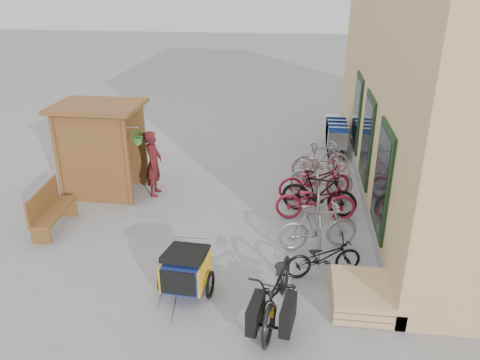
# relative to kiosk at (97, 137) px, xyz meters

# --- Properties ---
(ground) EXTENTS (80.00, 80.00, 0.00)m
(ground) POSITION_rel_kiosk_xyz_m (3.28, -2.47, -1.55)
(ground) COLOR gray
(kiosk) EXTENTS (2.49, 1.65, 2.40)m
(kiosk) POSITION_rel_kiosk_xyz_m (0.00, 0.00, 0.00)
(kiosk) COLOR brown
(kiosk) RESTS_ON ground
(bike_rack) EXTENTS (0.05, 5.35, 0.86)m
(bike_rack) POSITION_rel_kiosk_xyz_m (5.58, -0.07, -1.04)
(bike_rack) COLOR #A5A8AD
(bike_rack) RESTS_ON ground
(pallet_stack) EXTENTS (1.00, 1.20, 0.40)m
(pallet_stack) POSITION_rel_kiosk_xyz_m (6.28, -3.87, -1.34)
(pallet_stack) COLOR tan
(pallet_stack) RESTS_ON ground
(bench) EXTENTS (0.62, 1.61, 1.00)m
(bench) POSITION_rel_kiosk_xyz_m (-0.40, -2.02, -1.04)
(bench) COLOR brown
(bench) RESTS_ON ground
(shopping_carts) EXTENTS (0.63, 2.11, 1.12)m
(shopping_carts) POSITION_rel_kiosk_xyz_m (6.28, 4.13, -0.90)
(shopping_carts) COLOR silver
(shopping_carts) RESTS_ON ground
(child_trailer) EXTENTS (0.97, 1.62, 0.94)m
(child_trailer) POSITION_rel_kiosk_xyz_m (3.18, -3.91, -1.03)
(child_trailer) COLOR #1C399B
(child_trailer) RESTS_ON ground
(cargo_bike) EXTENTS (1.03, 2.19, 1.11)m
(cargo_bike) POSITION_rel_kiosk_xyz_m (4.85, -4.37, -1.01)
(cargo_bike) COLOR black
(cargo_bike) RESTS_ON ground
(person_kiosk) EXTENTS (0.44, 0.65, 1.73)m
(person_kiosk) POSITION_rel_kiosk_xyz_m (1.39, 0.10, -0.69)
(person_kiosk) COLOR maroon
(person_kiosk) RESTS_ON ground
(bike_0) EXTENTS (1.60, 1.00, 0.79)m
(bike_0) POSITION_rel_kiosk_xyz_m (5.65, -3.02, -1.15)
(bike_0) COLOR black
(bike_0) RESTS_ON ground
(bike_1) EXTENTS (1.79, 0.94, 1.03)m
(bike_1) POSITION_rel_kiosk_xyz_m (5.55, -2.08, -1.03)
(bike_1) COLOR #98989C
(bike_1) RESTS_ON ground
(bike_2) EXTENTS (1.91, 0.78, 0.98)m
(bike_2) POSITION_rel_kiosk_xyz_m (5.54, -0.76, -1.06)
(bike_2) COLOR maroon
(bike_2) RESTS_ON ground
(bike_3) EXTENTS (1.89, 0.88, 1.10)m
(bike_3) POSITION_rel_kiosk_xyz_m (5.62, -0.46, -1.00)
(bike_3) COLOR black
(bike_3) RESTS_ON ground
(bike_4) EXTENTS (2.01, 1.18, 1.00)m
(bike_4) POSITION_rel_kiosk_xyz_m (5.53, 0.36, -1.05)
(bike_4) COLOR maroon
(bike_4) RESTS_ON ground
(bike_5) EXTENTS (1.69, 0.62, 0.99)m
(bike_5) POSITION_rel_kiosk_xyz_m (5.71, 0.67, -1.06)
(bike_5) COLOR #98989C
(bike_5) RESTS_ON ground
(bike_6) EXTENTS (1.72, 0.79, 0.87)m
(bike_6) POSITION_rel_kiosk_xyz_m (5.74, 1.63, -1.12)
(bike_6) COLOR pink
(bike_6) RESTS_ON ground
(bike_7) EXTENTS (1.79, 1.02, 1.04)m
(bike_7) POSITION_rel_kiosk_xyz_m (5.72, 1.87, -1.03)
(bike_7) COLOR #98989C
(bike_7) RESTS_ON ground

